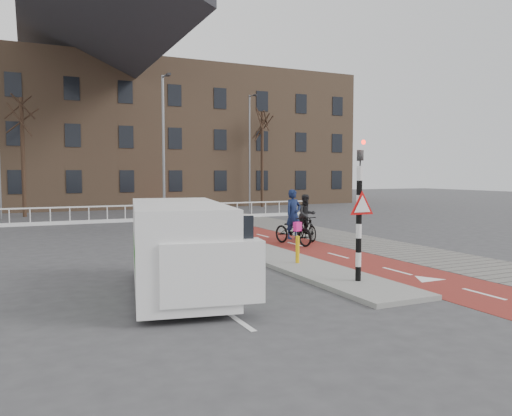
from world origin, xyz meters
name	(u,v)px	position (x,y,z in m)	size (l,w,h in m)	color
ground	(334,270)	(0.00, 0.00, 0.00)	(120.00, 120.00, 0.00)	#38383A
bike_lane	(245,231)	(1.50, 10.00, 0.01)	(2.50, 60.00, 0.01)	maroon
sidewalk	(295,228)	(4.30, 10.00, 0.01)	(3.00, 60.00, 0.01)	slate
curb_island	(255,250)	(-0.70, 4.00, 0.06)	(1.80, 16.00, 0.12)	gray
traffic_signal	(360,207)	(-0.60, -2.02, 1.99)	(0.80, 0.80, 3.68)	black
bollard	(298,249)	(-0.74, 0.84, 0.53)	(0.12, 0.12, 0.82)	#E9AE0C
cyclist_near	(293,226)	(1.36, 4.90, 0.74)	(1.17, 2.23, 2.18)	black
cyclist_far	(306,221)	(2.45, 5.76, 0.81)	(0.86, 1.82, 1.93)	black
van	(178,247)	(-4.96, -1.00, 1.12)	(2.85, 5.24, 2.13)	white
railing	(89,218)	(-5.00, 17.00, 0.31)	(28.00, 0.10, 0.99)	silver
townhouse_row	(91,114)	(-3.00, 32.00, 7.81)	(46.00, 10.00, 15.90)	#7F6047
tree_mid	(23,158)	(-8.28, 23.33, 3.83)	(0.25, 0.25, 7.65)	black
tree_right	(262,160)	(9.87, 25.65, 3.96)	(0.25, 0.25, 7.91)	black
streetlight_near	(164,155)	(-2.25, 10.92, 3.67)	(0.12, 0.12, 7.35)	slate
streetlight_right	(250,154)	(6.95, 21.71, 4.28)	(0.12, 0.12, 8.55)	slate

